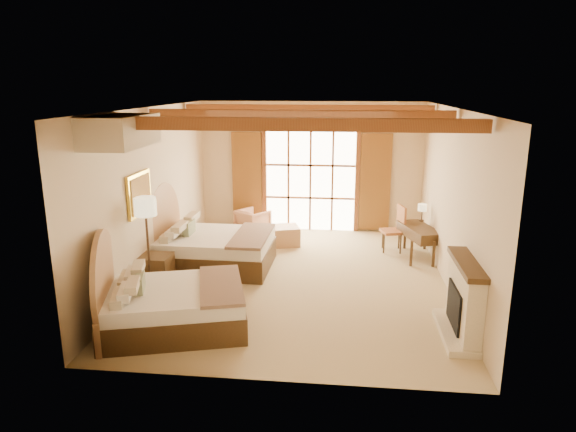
# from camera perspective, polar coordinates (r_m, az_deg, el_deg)

# --- Properties ---
(floor) EXTENTS (7.00, 7.00, 0.00)m
(floor) POSITION_cam_1_polar(r_m,az_deg,el_deg) (9.87, 1.08, -6.97)
(floor) COLOR tan
(floor) RESTS_ON ground
(wall_back) EXTENTS (5.50, 0.00, 5.50)m
(wall_back) POSITION_cam_1_polar(r_m,az_deg,el_deg) (12.83, 2.54, 5.47)
(wall_back) COLOR beige
(wall_back) RESTS_ON ground
(wall_left) EXTENTS (0.00, 7.00, 7.00)m
(wall_left) POSITION_cam_1_polar(r_m,az_deg,el_deg) (10.02, -14.75, 2.44)
(wall_left) COLOR beige
(wall_left) RESTS_ON ground
(wall_right) EXTENTS (0.00, 7.00, 7.00)m
(wall_right) POSITION_cam_1_polar(r_m,az_deg,el_deg) (9.57, 17.77, 1.66)
(wall_right) COLOR beige
(wall_right) RESTS_ON ground
(ceiling) EXTENTS (7.00, 7.00, 0.00)m
(ceiling) POSITION_cam_1_polar(r_m,az_deg,el_deg) (9.20, 1.18, 11.93)
(ceiling) COLOR #B27031
(ceiling) RESTS_ON ground
(ceiling_beams) EXTENTS (5.39, 4.60, 0.18)m
(ceiling_beams) POSITION_cam_1_polar(r_m,az_deg,el_deg) (9.20, 1.17, 11.18)
(ceiling_beams) COLOR brown
(ceiling_beams) RESTS_ON ceiling
(french_doors) EXTENTS (3.95, 0.08, 2.60)m
(french_doors) POSITION_cam_1_polar(r_m,az_deg,el_deg) (12.84, 2.50, 3.88)
(french_doors) COLOR white
(french_doors) RESTS_ON ground
(fireplace) EXTENTS (0.46, 1.40, 1.16)m
(fireplace) POSITION_cam_1_polar(r_m,az_deg,el_deg) (7.99, 18.84, -9.15)
(fireplace) COLOR beige
(fireplace) RESTS_ON ground
(painting) EXTENTS (0.06, 0.95, 0.75)m
(painting) POSITION_cam_1_polar(r_m,az_deg,el_deg) (9.30, -16.16, 2.36)
(painting) COLOR gold
(painting) RESTS_ON wall_left
(canopy_valance) EXTENTS (0.70, 1.40, 0.45)m
(canopy_valance) POSITION_cam_1_polar(r_m,az_deg,el_deg) (7.87, -18.13, 8.96)
(canopy_valance) COLOR beige
(canopy_valance) RESTS_ON ceiling
(bed_near) EXTENTS (2.49, 2.08, 1.38)m
(bed_near) POSITION_cam_1_polar(r_m,az_deg,el_deg) (8.09, -13.58, -9.20)
(bed_near) COLOR #49301B
(bed_near) RESTS_ON floor
(bed_far) EXTENTS (2.28, 1.77, 1.48)m
(bed_far) POSITION_cam_1_polar(r_m,az_deg,el_deg) (10.49, -9.01, -3.24)
(bed_far) COLOR #49301B
(bed_far) RESTS_ON floor
(nightstand) EXTENTS (0.54, 0.54, 0.64)m
(nightstand) POSITION_cam_1_polar(r_m,az_deg,el_deg) (9.57, -14.42, -6.09)
(nightstand) COLOR #49301B
(nightstand) RESTS_ON floor
(floor_lamp) EXTENTS (0.37, 0.37, 1.75)m
(floor_lamp) POSITION_cam_1_polar(r_m,az_deg,el_deg) (9.01, -15.54, 0.35)
(floor_lamp) COLOR #3A291C
(floor_lamp) RESTS_ON floor
(armchair) EXTENTS (0.94, 0.94, 0.62)m
(armchair) POSITION_cam_1_polar(r_m,az_deg,el_deg) (12.65, -3.94, -0.65)
(armchair) COLOR tan
(armchair) RESTS_ON floor
(ottoman) EXTENTS (0.74, 0.74, 0.43)m
(ottoman) POSITION_cam_1_polar(r_m,az_deg,el_deg) (11.83, -0.29, -2.18)
(ottoman) COLOR #A77453
(ottoman) RESTS_ON floor
(desk) EXTENTS (0.89, 1.35, 0.67)m
(desk) POSITION_cam_1_polar(r_m,az_deg,el_deg) (11.29, 14.33, -2.70)
(desk) COLOR #49301B
(desk) RESTS_ON floor
(desk_chair) EXTENTS (0.56, 0.55, 1.02)m
(desk_chair) POSITION_cam_1_polar(r_m,az_deg,el_deg) (11.59, 11.58, -2.32)
(desk_chair) COLOR #A05E3A
(desk_chair) RESTS_ON floor
(desk_lamp) EXTENTS (0.19, 0.19, 0.38)m
(desk_lamp) POSITION_cam_1_polar(r_m,az_deg,el_deg) (11.63, 14.69, 0.85)
(desk_lamp) COLOR #3A291C
(desk_lamp) RESTS_ON desk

